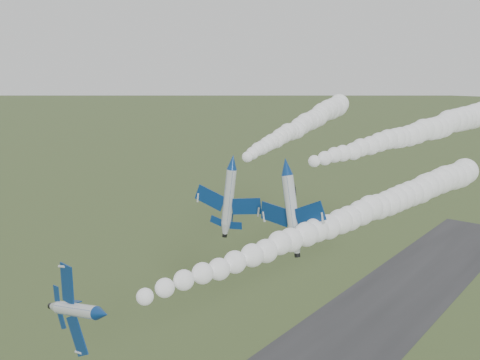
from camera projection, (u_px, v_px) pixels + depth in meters
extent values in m
cylinder|color=silver|center=(102.00, 314.00, 50.88)|extent=(2.32, 7.76, 1.65)
cone|color=navy|center=(55.00, 332.00, 47.44)|extent=(1.82, 2.14, 1.65)
cone|color=silver|center=(142.00, 299.00, 54.20)|extent=(1.79, 1.78, 1.65)
cylinder|color=black|center=(149.00, 296.00, 54.85)|extent=(0.88, 0.62, 0.84)
ellipsoid|color=black|center=(86.00, 322.00, 49.12)|extent=(1.33, 2.71, 1.10)
cube|color=navy|center=(103.00, 284.00, 51.37)|extent=(1.31, 2.28, 4.10)
cube|color=navy|center=(113.00, 339.00, 51.63)|extent=(1.31, 2.28, 4.10)
cube|color=navy|center=(132.00, 287.00, 53.55)|extent=(0.61, 1.04, 1.79)
cube|color=navy|center=(138.00, 315.00, 53.68)|extent=(0.61, 1.04, 1.79)
cube|color=navy|center=(140.00, 303.00, 52.63)|extent=(2.09, 1.62, 0.58)
cylinder|color=silver|center=(233.00, 162.00, 82.72)|extent=(3.98, 9.04, 1.76)
cone|color=navy|center=(217.00, 169.00, 77.67)|extent=(2.30, 2.70, 1.76)
cone|color=silver|center=(246.00, 157.00, 87.57)|extent=(2.19, 2.29, 1.76)
cylinder|color=black|center=(248.00, 156.00, 88.52)|extent=(1.03, 0.84, 0.89)
ellipsoid|color=black|center=(227.00, 161.00, 80.51)|extent=(1.92, 3.25, 1.17)
cube|color=navy|center=(216.00, 159.00, 84.65)|extent=(5.34, 3.70, 0.71)
cube|color=navy|center=(253.00, 166.00, 82.38)|extent=(5.34, 3.70, 0.71)
cube|color=navy|center=(234.00, 156.00, 87.31)|extent=(2.34, 1.67, 0.35)
cube|color=navy|center=(253.00, 160.00, 86.11)|extent=(2.34, 1.67, 0.35)
cube|color=navy|center=(244.00, 150.00, 86.13)|extent=(0.82, 1.74, 2.33)
cylinder|color=silver|center=(286.00, 167.00, 75.20)|extent=(3.30, 9.53, 1.95)
cone|color=navy|center=(257.00, 172.00, 71.23)|extent=(2.29, 2.71, 1.95)
cone|color=silver|center=(312.00, 162.00, 79.02)|extent=(2.23, 2.27, 1.95)
cylinder|color=black|center=(316.00, 161.00, 79.77)|extent=(1.08, 0.81, 0.99)
ellipsoid|color=black|center=(274.00, 164.00, 73.54)|extent=(1.76, 3.36, 1.30)
cube|color=navy|center=(274.00, 168.00, 78.27)|extent=(5.39, 3.38, 1.12)
cube|color=navy|center=(309.00, 166.00, 73.36)|extent=(5.39, 3.38, 1.12)
cube|color=navy|center=(298.00, 163.00, 79.66)|extent=(2.36, 1.53, 0.53)
cube|color=navy|center=(317.00, 162.00, 77.04)|extent=(2.36, 1.53, 0.53)
cube|color=navy|center=(305.00, 153.00, 78.06)|extent=(0.85, 1.85, 2.43)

